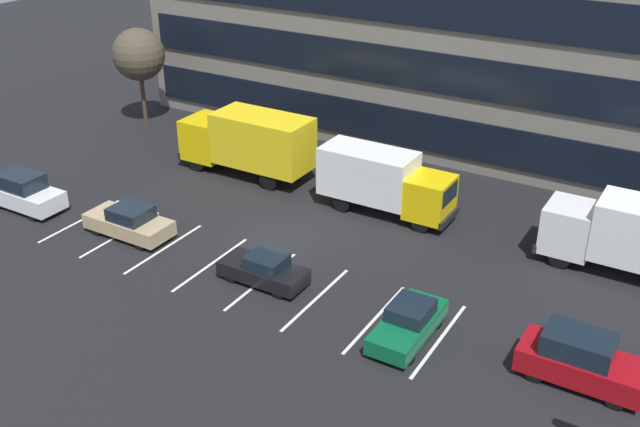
{
  "coord_description": "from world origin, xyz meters",
  "views": [
    {
      "loc": [
        17.76,
        -25.76,
        17.36
      ],
      "look_at": [
        1.68,
        1.2,
        1.4
      ],
      "focal_mm": 41.5,
      "sensor_mm": 36.0,
      "label": 1
    }
  ],
  "objects_px": {
    "suv_white": "(24,192)",
    "sedan_forest": "(408,323)",
    "sedan_black": "(264,270)",
    "box_truck_yellow": "(384,180)",
    "box_truck_yellow_all": "(248,140)",
    "suv_maroon": "(580,359)",
    "sedan_tan": "(129,222)",
    "box_truck_white": "(634,235)",
    "bare_tree": "(139,55)"
  },
  "relations": [
    {
      "from": "box_truck_yellow_all",
      "to": "sedan_tan",
      "type": "bearing_deg",
      "value": -94.23
    },
    {
      "from": "box_truck_yellow_all",
      "to": "sedan_forest",
      "type": "relative_size",
      "value": 1.96
    },
    {
      "from": "sedan_tan",
      "to": "suv_maroon",
      "type": "relative_size",
      "value": 1.02
    },
    {
      "from": "box_truck_white",
      "to": "sedan_tan",
      "type": "bearing_deg",
      "value": -157.89
    },
    {
      "from": "suv_white",
      "to": "sedan_forest",
      "type": "bearing_deg",
      "value": -0.14
    },
    {
      "from": "box_truck_yellow_all",
      "to": "sedan_tan",
      "type": "height_order",
      "value": "box_truck_yellow_all"
    },
    {
      "from": "sedan_black",
      "to": "bare_tree",
      "type": "bearing_deg",
      "value": 145.71
    },
    {
      "from": "bare_tree",
      "to": "box_truck_yellow_all",
      "type": "bearing_deg",
      "value": -17.33
    },
    {
      "from": "box_truck_yellow_all",
      "to": "box_truck_yellow",
      "type": "bearing_deg",
      "value": -2.65
    },
    {
      "from": "box_truck_yellow",
      "to": "sedan_tan",
      "type": "distance_m",
      "value": 12.8
    },
    {
      "from": "box_truck_yellow",
      "to": "sedan_tan",
      "type": "xyz_separation_m",
      "value": [
        -9.44,
        -8.58,
        -1.09
      ]
    },
    {
      "from": "box_truck_yellow_all",
      "to": "box_truck_yellow",
      "type": "height_order",
      "value": "box_truck_yellow_all"
    },
    {
      "from": "suv_maroon",
      "to": "suv_white",
      "type": "distance_m",
      "value": 28.25
    },
    {
      "from": "box_truck_white",
      "to": "box_truck_yellow",
      "type": "bearing_deg",
      "value": -179.26
    },
    {
      "from": "suv_maroon",
      "to": "bare_tree",
      "type": "height_order",
      "value": "bare_tree"
    },
    {
      "from": "sedan_black",
      "to": "sedan_forest",
      "type": "height_order",
      "value": "sedan_forest"
    },
    {
      "from": "sedan_black",
      "to": "sedan_tan",
      "type": "height_order",
      "value": "sedan_tan"
    },
    {
      "from": "suv_maroon",
      "to": "sedan_black",
      "type": "bearing_deg",
      "value": -178.64
    },
    {
      "from": "box_truck_yellow",
      "to": "sedan_tan",
      "type": "relative_size",
      "value": 1.59
    },
    {
      "from": "sedan_tan",
      "to": "bare_tree",
      "type": "distance_m",
      "value": 16.8
    },
    {
      "from": "suv_maroon",
      "to": "suv_white",
      "type": "relative_size",
      "value": 1.02
    },
    {
      "from": "sedan_black",
      "to": "box_truck_white",
      "type": "bearing_deg",
      "value": 33.61
    },
    {
      "from": "box_truck_yellow_all",
      "to": "sedan_black",
      "type": "bearing_deg",
      "value": -51.14
    },
    {
      "from": "box_truck_yellow",
      "to": "box_truck_white",
      "type": "bearing_deg",
      "value": 0.74
    },
    {
      "from": "bare_tree",
      "to": "sedan_tan",
      "type": "bearing_deg",
      "value": -49.85
    },
    {
      "from": "box_truck_yellow_all",
      "to": "suv_white",
      "type": "xyz_separation_m",
      "value": [
        -7.48,
        -9.56,
        -1.16
      ]
    },
    {
      "from": "box_truck_yellow_all",
      "to": "bare_tree",
      "type": "distance_m",
      "value": 12.01
    },
    {
      "from": "sedan_black",
      "to": "sedan_tan",
      "type": "distance_m",
      "value": 8.07
    },
    {
      "from": "box_truck_yellow_all",
      "to": "sedan_forest",
      "type": "xyz_separation_m",
      "value": [
        14.46,
        -9.62,
        -1.41
      ]
    },
    {
      "from": "sedan_forest",
      "to": "suv_white",
      "type": "distance_m",
      "value": 21.95
    },
    {
      "from": "sedan_forest",
      "to": "suv_white",
      "type": "relative_size",
      "value": 0.96
    },
    {
      "from": "sedan_forest",
      "to": "box_truck_white",
      "type": "bearing_deg",
      "value": 55.74
    },
    {
      "from": "box_truck_white",
      "to": "sedan_forest",
      "type": "relative_size",
      "value": 1.83
    },
    {
      "from": "box_truck_yellow",
      "to": "suv_maroon",
      "type": "bearing_deg",
      "value": -35.23
    },
    {
      "from": "box_truck_white",
      "to": "sedan_tan",
      "type": "height_order",
      "value": "box_truck_white"
    },
    {
      "from": "box_truck_yellow_all",
      "to": "suv_maroon",
      "type": "relative_size",
      "value": 1.85
    },
    {
      "from": "box_truck_yellow",
      "to": "sedan_forest",
      "type": "xyz_separation_m",
      "value": [
        5.69,
        -9.21,
        -1.15
      ]
    },
    {
      "from": "box_truck_yellow",
      "to": "bare_tree",
      "type": "relative_size",
      "value": 1.1
    },
    {
      "from": "box_truck_white",
      "to": "bare_tree",
      "type": "relative_size",
      "value": 1.17
    },
    {
      "from": "sedan_black",
      "to": "suv_white",
      "type": "xyz_separation_m",
      "value": [
        -14.88,
        -0.38,
        0.27
      ]
    },
    {
      "from": "suv_white",
      "to": "sedan_black",
      "type": "bearing_deg",
      "value": 1.44
    },
    {
      "from": "sedan_tan",
      "to": "sedan_forest",
      "type": "distance_m",
      "value": 15.14
    },
    {
      "from": "sedan_black",
      "to": "bare_tree",
      "type": "relative_size",
      "value": 0.61
    },
    {
      "from": "box_truck_white",
      "to": "suv_maroon",
      "type": "bearing_deg",
      "value": -90.58
    },
    {
      "from": "sedan_black",
      "to": "bare_tree",
      "type": "height_order",
      "value": "bare_tree"
    },
    {
      "from": "sedan_black",
      "to": "bare_tree",
      "type": "xyz_separation_m",
      "value": [
        -18.6,
        12.68,
        4.04
      ]
    },
    {
      "from": "box_truck_yellow",
      "to": "suv_white",
      "type": "relative_size",
      "value": 1.65
    },
    {
      "from": "suv_white",
      "to": "bare_tree",
      "type": "relative_size",
      "value": 0.66
    },
    {
      "from": "box_truck_yellow",
      "to": "sedan_forest",
      "type": "distance_m",
      "value": 10.89
    },
    {
      "from": "box_truck_white",
      "to": "suv_white",
      "type": "bearing_deg",
      "value": -161.8
    }
  ]
}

